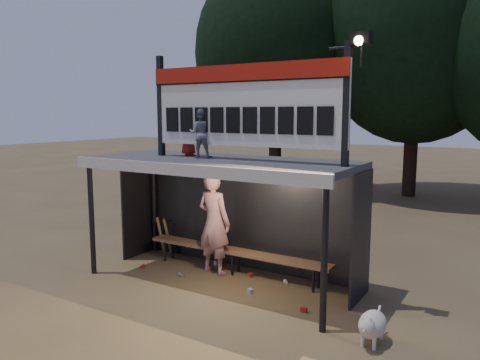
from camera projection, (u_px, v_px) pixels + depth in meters
name	position (u px, v px, depth m)	size (l,w,h in m)	color
ground	(220.00, 282.00, 8.78)	(80.00, 80.00, 0.00)	brown
player	(214.00, 223.00, 9.14)	(0.74, 0.49, 2.04)	silver
child_a	(201.00, 133.00, 8.56)	(0.44, 0.34, 0.90)	gray
child_b	(188.00, 134.00, 9.05)	(0.42, 0.27, 0.85)	maroon
dugout_shelter	(227.00, 183.00, 8.73)	(5.10, 2.08, 2.32)	#424244
scoreboard_assembly	(245.00, 102.00, 8.02)	(4.10, 0.27, 1.99)	black
bench	(235.00, 252.00, 9.19)	(4.00, 0.35, 0.48)	#8C6342
tree_left	(276.00, 53.00, 18.51)	(6.46, 6.46, 9.27)	#2E2114
tree_mid	(417.00, 30.00, 17.10)	(7.22, 7.22, 10.36)	black
dog	(372.00, 325.00, 6.37)	(0.36, 0.81, 0.49)	silver
bats	(168.00, 236.00, 10.43)	(0.47, 0.33, 0.84)	#9B7848
litter	(230.00, 279.00, 8.81)	(3.78, 1.28, 0.08)	#A9261D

